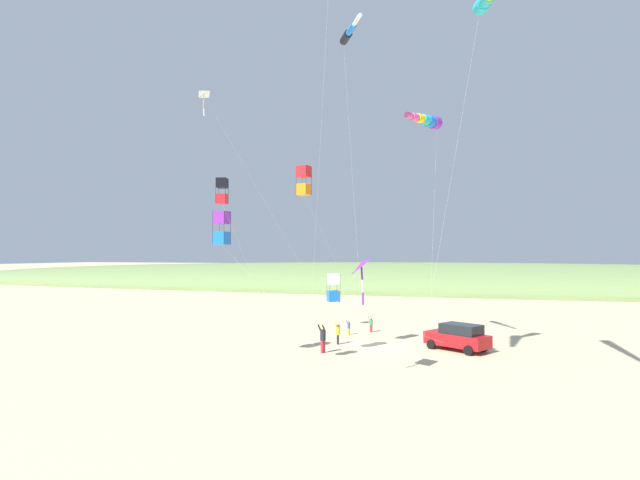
{
  "coord_description": "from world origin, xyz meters",
  "views": [
    {
      "loc": [
        -34.51,
        -5.85,
        6.63
      ],
      "look_at": [
        -6.49,
        2.47,
        7.52
      ],
      "focal_mm": 26.83,
      "sensor_mm": 36.0,
      "label": 1
    }
  ],
  "objects_px": {
    "person_adult_flyer": "(323,337)",
    "kite_box_striped_overhead": "(222,191)",
    "person_bystander_far": "(349,327)",
    "kite_delta_black_fish_shape": "(360,266)",
    "person_child_grey_jacket": "(371,324)",
    "person_child_green_jacket": "(338,332)",
    "kite_windsock_checkered_midright": "(426,120)",
    "kite_windsock_long_streamer_right": "(349,33)",
    "kite_box_purple_drifting": "(222,228)",
    "kite_box_white_trailing": "(304,181)",
    "parked_car": "(458,337)",
    "cooler_box": "(447,341)",
    "kite_delta_rainbow_low_near": "(204,96)",
    "kite_box_small_distant": "(333,288)"
  },
  "relations": [
    {
      "from": "person_adult_flyer",
      "to": "kite_windsock_long_streamer_right",
      "type": "xyz_separation_m",
      "value": [
        -0.04,
        -1.84,
        20.52
      ]
    },
    {
      "from": "person_adult_flyer",
      "to": "kite_box_striped_overhead",
      "type": "relative_size",
      "value": 0.18
    },
    {
      "from": "person_child_grey_jacket",
      "to": "kite_windsock_long_streamer_right",
      "type": "bearing_deg",
      "value": -178.3
    },
    {
      "from": "kite_box_white_trailing",
      "to": "person_child_grey_jacket",
      "type": "bearing_deg",
      "value": -12.6
    },
    {
      "from": "person_child_green_jacket",
      "to": "kite_box_purple_drifting",
      "type": "relative_size",
      "value": 0.17
    },
    {
      "from": "kite_delta_black_fish_shape",
      "to": "kite_windsock_checkered_midright",
      "type": "xyz_separation_m",
      "value": [
        5.12,
        -3.17,
        9.04
      ]
    },
    {
      "from": "person_child_green_jacket",
      "to": "person_bystander_far",
      "type": "height_order",
      "value": "person_child_green_jacket"
    },
    {
      "from": "kite_box_small_distant",
      "to": "person_bystander_far",
      "type": "bearing_deg",
      "value": 4.91
    },
    {
      "from": "person_child_green_jacket",
      "to": "person_child_grey_jacket",
      "type": "height_order",
      "value": "person_child_green_jacket"
    },
    {
      "from": "person_bystander_far",
      "to": "kite_delta_black_fish_shape",
      "type": "distance_m",
      "value": 14.97
    },
    {
      "from": "person_child_green_jacket",
      "to": "kite_delta_rainbow_low_near",
      "type": "distance_m",
      "value": 20.0
    },
    {
      "from": "kite_delta_rainbow_low_near",
      "to": "kite_box_white_trailing",
      "type": "height_order",
      "value": "kite_delta_rainbow_low_near"
    },
    {
      "from": "kite_box_purple_drifting",
      "to": "kite_box_small_distant",
      "type": "bearing_deg",
      "value": -52.92
    },
    {
      "from": "person_adult_flyer",
      "to": "kite_windsock_long_streamer_right",
      "type": "bearing_deg",
      "value": -91.29
    },
    {
      "from": "kite_windsock_checkered_midright",
      "to": "parked_car",
      "type": "bearing_deg",
      "value": -22.95
    },
    {
      "from": "kite_box_white_trailing",
      "to": "kite_box_small_distant",
      "type": "height_order",
      "value": "kite_box_white_trailing"
    },
    {
      "from": "cooler_box",
      "to": "kite_delta_black_fish_shape",
      "type": "bearing_deg",
      "value": 160.56
    },
    {
      "from": "kite_box_white_trailing",
      "to": "kite_delta_black_fish_shape",
      "type": "distance_m",
      "value": 8.46
    },
    {
      "from": "person_bystander_far",
      "to": "kite_delta_black_fish_shape",
      "type": "xyz_separation_m",
      "value": [
        -13.46,
        -3.78,
        5.34
      ]
    },
    {
      "from": "kite_box_striped_overhead",
      "to": "kite_windsock_checkered_midright",
      "type": "relative_size",
      "value": 0.7
    },
    {
      "from": "cooler_box",
      "to": "person_child_grey_jacket",
      "type": "distance_m",
      "value": 7.34
    },
    {
      "from": "person_bystander_far",
      "to": "kite_box_white_trailing",
      "type": "relative_size",
      "value": 0.1
    },
    {
      "from": "parked_car",
      "to": "kite_box_striped_overhead",
      "type": "distance_m",
      "value": 18.9
    },
    {
      "from": "kite_box_white_trailing",
      "to": "kite_box_purple_drifting",
      "type": "height_order",
      "value": "kite_box_white_trailing"
    },
    {
      "from": "cooler_box",
      "to": "person_child_grey_jacket",
      "type": "relative_size",
      "value": 0.46
    },
    {
      "from": "kite_windsock_long_streamer_right",
      "to": "kite_box_small_distant",
      "type": "bearing_deg",
      "value": 72.87
    },
    {
      "from": "kite_box_striped_overhead",
      "to": "parked_car",
      "type": "bearing_deg",
      "value": -47.13
    },
    {
      "from": "person_child_green_jacket",
      "to": "kite_delta_black_fish_shape",
      "type": "relative_size",
      "value": 0.14
    },
    {
      "from": "person_child_grey_jacket",
      "to": "person_bystander_far",
      "type": "bearing_deg",
      "value": 139.94
    },
    {
      "from": "person_adult_flyer",
      "to": "person_child_grey_jacket",
      "type": "height_order",
      "value": "person_adult_flyer"
    },
    {
      "from": "person_adult_flyer",
      "to": "kite_delta_black_fish_shape",
      "type": "xyz_separation_m",
      "value": [
        -5.89,
        -3.82,
        4.93
      ]
    },
    {
      "from": "kite_windsock_checkered_midright",
      "to": "kite_windsock_long_streamer_right",
      "type": "height_order",
      "value": "kite_windsock_long_streamer_right"
    },
    {
      "from": "kite_windsock_long_streamer_right",
      "to": "kite_delta_rainbow_low_near",
      "type": "bearing_deg",
      "value": 90.59
    },
    {
      "from": "cooler_box",
      "to": "person_adult_flyer",
      "type": "xyz_separation_m",
      "value": [
        -5.77,
        7.93,
        0.84
      ]
    },
    {
      "from": "kite_box_white_trailing",
      "to": "kite_box_purple_drifting",
      "type": "relative_size",
      "value": 1.33
    },
    {
      "from": "kite_box_purple_drifting",
      "to": "kite_windsock_checkered_midright",
      "type": "bearing_deg",
      "value": -74.35
    },
    {
      "from": "kite_windsock_long_streamer_right",
      "to": "person_child_green_jacket",
      "type": "bearing_deg",
      "value": 26.25
    },
    {
      "from": "person_adult_flyer",
      "to": "kite_windsock_checkered_midright",
      "type": "xyz_separation_m",
      "value": [
        -0.77,
        -6.99,
        13.97
      ]
    },
    {
      "from": "person_adult_flyer",
      "to": "kite_windsock_checkered_midright",
      "type": "bearing_deg",
      "value": -96.27
    },
    {
      "from": "parked_car",
      "to": "person_child_green_jacket",
      "type": "height_order",
      "value": "parked_car"
    },
    {
      "from": "kite_box_striped_overhead",
      "to": "kite_windsock_long_streamer_right",
      "type": "relative_size",
      "value": 0.49
    },
    {
      "from": "person_bystander_far",
      "to": "kite_box_white_trailing",
      "type": "distance_m",
      "value": 14.12
    },
    {
      "from": "kite_box_purple_drifting",
      "to": "kite_box_white_trailing",
      "type": "bearing_deg",
      "value": -58.45
    },
    {
      "from": "person_child_green_jacket",
      "to": "kite_box_striped_overhead",
      "type": "relative_size",
      "value": 0.15
    },
    {
      "from": "person_child_grey_jacket",
      "to": "kite_box_white_trailing",
      "type": "relative_size",
      "value": 0.11
    },
    {
      "from": "person_bystander_far",
      "to": "kite_box_purple_drifting",
      "type": "bearing_deg",
      "value": 155.4
    },
    {
      "from": "person_child_grey_jacket",
      "to": "kite_delta_rainbow_low_near",
      "type": "distance_m",
      "value": 22.61
    },
    {
      "from": "person_child_grey_jacket",
      "to": "kite_box_striped_overhead",
      "type": "relative_size",
      "value": 0.13
    },
    {
      "from": "person_child_grey_jacket",
      "to": "kite_delta_black_fish_shape",
      "type": "distance_m",
      "value": 16.31
    },
    {
      "from": "parked_car",
      "to": "cooler_box",
      "type": "xyz_separation_m",
      "value": [
        2.39,
        0.81,
        -0.74
      ]
    }
  ]
}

